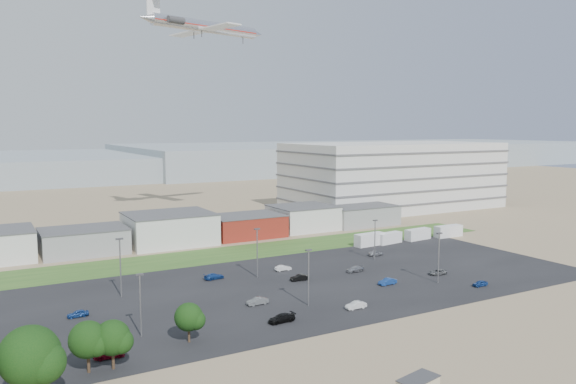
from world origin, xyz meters
TOP-DOWN VIEW (x-y plane):
  - ground at (0.00, 0.00)m, footprint 700.00×700.00m
  - parking_lot at (5.00, 20.00)m, footprint 120.00×50.00m
  - grass_strip at (0.00, 52.00)m, footprint 160.00×16.00m
  - hills_backdrop at (40.00, 315.00)m, footprint 700.00×200.00m
  - building_row at (-17.00, 71.00)m, footprint 170.00×20.00m
  - parking_garage at (90.00, 95.00)m, footprint 80.00×40.00m
  - box_trailer_a at (39.05, 42.82)m, footprint 8.86×3.51m
  - box_trailer_b at (45.29, 42.52)m, footprint 8.01×3.52m
  - box_trailer_c at (55.46, 42.61)m, footprint 8.25×3.34m
  - box_trailer_d at (65.88, 41.50)m, footprint 8.64×2.76m
  - tree_left at (-46.28, -8.06)m, footprint 7.12×7.12m
  - tree_mid at (-39.18, -1.46)m, footprint 5.06×5.06m
  - tree_right at (-36.24, -1.89)m, footprint 4.88×4.88m
  - tree_near at (-24.72, 2.03)m, footprint 4.39×4.39m
  - lightpole_front_l at (-30.19, 7.53)m, footprint 1.12×0.47m
  - lightpole_front_m at (-0.96, 7.93)m, footprint 1.17×0.49m
  - lightpole_front_r at (29.06, 7.58)m, footprint 1.19×0.50m
  - lightpole_back_l at (-28.24, 29.01)m, footprint 1.28×0.53m
  - lightpole_back_m at (-0.49, 29.09)m, footprint 1.20×0.50m
  - lightpole_back_r at (30.21, 29.39)m, footprint 1.11×0.46m
  - airliner at (17.19, 101.86)m, footprint 54.26×43.22m
  - parked_car_0 at (33.54, 12.30)m, footprint 4.15×2.33m
  - parked_car_1 at (19.44, 11.49)m, footprint 3.95×1.53m
  - parked_car_2 at (34.56, 1.78)m, footprint 3.33×1.35m
  - parked_car_3 at (-9.05, 2.85)m, footprint 4.61×2.01m
  - parked_car_4 at (-8.50, 12.73)m, footprint 3.95×1.56m
  - parked_car_5 at (-37.00, 21.28)m, footprint 3.41×1.40m
  - parked_car_6 at (-8.92, 31.97)m, footprint 4.38×2.21m
  - parked_car_7 at (5.77, 22.53)m, footprint 3.88×1.71m
  - parked_car_8 at (33.01, 32.59)m, footprint 3.89×1.96m
  - parked_car_10 at (-35.99, 1.93)m, footprint 4.21×1.93m
  - parked_car_11 at (6.74, 31.16)m, footprint 3.68×1.49m
  - parked_car_12 at (19.73, 22.67)m, footprint 4.26×1.98m
  - parked_car_13 at (5.25, 2.52)m, footprint 3.80×1.39m

SIDE VIEW (x-z plane):
  - ground at x=0.00m, z-range 0.00..0.00m
  - parking_lot at x=5.00m, z-range 0.00..0.01m
  - grass_strip at x=0.00m, z-range 0.00..0.02m
  - parked_car_0 at x=33.54m, z-range 0.00..1.10m
  - parked_car_2 at x=34.56m, z-range 0.00..1.13m
  - parked_car_5 at x=-37.00m, z-range 0.00..1.16m
  - parked_car_11 at x=6.74m, z-range 0.00..1.19m
  - parked_car_10 at x=-35.99m, z-range 0.00..1.19m
  - parked_car_12 at x=19.73m, z-range 0.00..1.20m
  - parked_car_6 at x=-8.92m, z-range 0.00..1.22m
  - parked_car_7 at x=5.77m, z-range 0.00..1.24m
  - parked_car_13 at x=5.25m, z-range 0.00..1.24m
  - parked_car_8 at x=33.01m, z-range 0.00..1.27m
  - parked_car_4 at x=-8.50m, z-range 0.00..1.28m
  - parked_car_1 at x=19.44m, z-range 0.00..1.28m
  - parked_car_3 at x=-9.05m, z-range 0.00..1.32m
  - box_trailer_b at x=45.29m, z-range 0.00..2.90m
  - box_trailer_c at x=55.46m, z-range 0.00..3.01m
  - box_trailer_d at x=65.88m, z-range 0.00..3.23m
  - box_trailer_a at x=39.05m, z-range 0.00..3.24m
  - tree_near at x=-24.72m, z-range 0.00..6.59m
  - tree_right at x=-36.24m, z-range 0.00..7.31m
  - tree_mid at x=-39.18m, z-range 0.00..7.59m
  - building_row at x=-17.00m, z-range 0.00..8.00m
  - hills_backdrop at x=40.00m, z-range 0.00..9.00m
  - lightpole_back_r at x=30.21m, z-range 0.00..9.47m
  - lightpole_front_l at x=-30.19m, z-range 0.00..9.54m
  - lightpole_front_m at x=-0.96m, z-range 0.00..9.94m
  - lightpole_front_r at x=29.06m, z-range 0.00..10.15m
  - lightpole_back_m at x=-0.49m, z-range 0.00..10.24m
  - tree_left at x=-46.28m, z-range 0.00..10.68m
  - lightpole_back_l at x=-28.24m, z-range 0.00..10.89m
  - parking_garage at x=90.00m, z-range 0.00..25.00m
  - airliner at x=17.19m, z-range 56.12..70.23m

